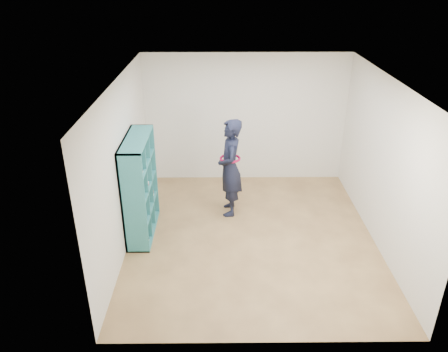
{
  "coord_description": "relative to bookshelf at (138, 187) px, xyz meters",
  "views": [
    {
      "loc": [
        -0.51,
        -6.07,
        4.07
      ],
      "look_at": [
        -0.45,
        0.3,
        0.98
      ],
      "focal_mm": 35.0,
      "sensor_mm": 36.0,
      "label": 1
    }
  ],
  "objects": [
    {
      "name": "wall_left",
      "position": [
        -0.17,
        -0.19,
        0.47
      ],
      "size": [
        0.02,
        4.5,
        2.6
      ],
      "primitive_type": "cube",
      "color": "silver",
      "rests_on": "floor"
    },
    {
      "name": "person",
      "position": [
        1.5,
        0.64,
        0.05
      ],
      "size": [
        0.44,
        0.65,
        1.76
      ],
      "rotation": [
        0.0,
        0.0,
        -1.55
      ],
      "color": "black",
      "rests_on": "floor"
    },
    {
      "name": "wall_front",
      "position": [
        1.83,
        -2.44,
        0.47
      ],
      "size": [
        4.0,
        0.02,
        2.6
      ],
      "primitive_type": "cube",
      "color": "silver",
      "rests_on": "floor"
    },
    {
      "name": "floor",
      "position": [
        1.83,
        -0.19,
        -0.83
      ],
      "size": [
        4.5,
        4.5,
        0.0
      ],
      "primitive_type": "plane",
      "color": "brown",
      "rests_on": "ground"
    },
    {
      "name": "smartphone",
      "position": [
        1.34,
        0.72,
        0.16
      ],
      "size": [
        0.02,
        0.1,
        0.13
      ],
      "rotation": [
        0.34,
        0.0,
        0.09
      ],
      "color": "silver",
      "rests_on": "person"
    },
    {
      "name": "bookshelf",
      "position": [
        0.0,
        0.0,
        0.0
      ],
      "size": [
        0.37,
        1.26,
        1.68
      ],
      "color": "teal",
      "rests_on": "floor"
    },
    {
      "name": "ceiling",
      "position": [
        1.83,
        -0.19,
        1.77
      ],
      "size": [
        4.5,
        4.5,
        0.0
      ],
      "primitive_type": "plane",
      "color": "white",
      "rests_on": "wall_back"
    },
    {
      "name": "wall_right",
      "position": [
        3.83,
        -0.19,
        0.47
      ],
      "size": [
        0.02,
        4.5,
        2.6
      ],
      "primitive_type": "cube",
      "color": "silver",
      "rests_on": "floor"
    },
    {
      "name": "wall_back",
      "position": [
        1.83,
        2.06,
        0.47
      ],
      "size": [
        4.0,
        0.02,
        2.6
      ],
      "primitive_type": "cube",
      "color": "silver",
      "rests_on": "floor"
    }
  ]
}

